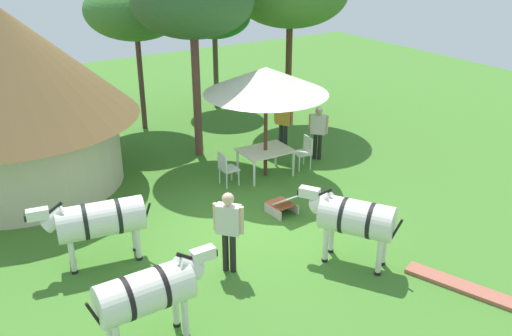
{
  "coord_description": "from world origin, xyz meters",
  "views": [
    {
      "loc": [
        -5.66,
        -9.07,
        6.18
      ],
      "look_at": [
        0.63,
        0.73,
        1.0
      ],
      "focal_mm": 38.17,
      "sensor_mm": 36.0,
      "label": 1
    }
  ],
  "objects_px": {
    "patio_chair_near_hut": "(305,150)",
    "guest_beside_umbrella": "(318,128)",
    "patio_dining_table": "(265,152)",
    "zebra_by_umbrella": "(354,218)",
    "acacia_tree_left_background": "(135,10)",
    "zebra_nearest_camera": "(98,220)",
    "thatched_hut": "(12,91)",
    "standing_watcher": "(229,225)",
    "acacia_tree_behind_hut": "(214,17)",
    "guest_behind_table": "(284,119)",
    "patio_chair_west_end": "(226,167)",
    "striped_lounge_chair": "(283,204)",
    "shade_umbrella": "(266,80)",
    "acacia_tree_right_background": "(193,1)",
    "zebra_toward_hut": "(148,292)"
  },
  "relations": [
    {
      "from": "shade_umbrella",
      "to": "guest_beside_umbrella",
      "type": "bearing_deg",
      "value": 3.92
    },
    {
      "from": "thatched_hut",
      "to": "striped_lounge_chair",
      "type": "relative_size",
      "value": 7.18
    },
    {
      "from": "patio_chair_near_hut",
      "to": "thatched_hut",
      "type": "bearing_deg",
      "value": 72.88
    },
    {
      "from": "acacia_tree_right_background",
      "to": "standing_watcher",
      "type": "bearing_deg",
      "value": -111.68
    },
    {
      "from": "zebra_nearest_camera",
      "to": "acacia_tree_left_background",
      "type": "relative_size",
      "value": 0.48
    },
    {
      "from": "patio_dining_table",
      "to": "zebra_by_umbrella",
      "type": "distance_m",
      "value": 4.52
    },
    {
      "from": "thatched_hut",
      "to": "zebra_toward_hut",
      "type": "distance_m",
      "value": 7.52
    },
    {
      "from": "patio_dining_table",
      "to": "zebra_by_umbrella",
      "type": "relative_size",
      "value": 0.74
    },
    {
      "from": "thatched_hut",
      "to": "zebra_by_umbrella",
      "type": "distance_m",
      "value": 8.8
    },
    {
      "from": "zebra_nearest_camera",
      "to": "acacia_tree_left_background",
      "type": "xyz_separation_m",
      "value": [
        3.75,
        7.05,
        2.89
      ]
    },
    {
      "from": "patio_chair_west_end",
      "to": "acacia_tree_left_background",
      "type": "relative_size",
      "value": 0.19
    },
    {
      "from": "guest_behind_table",
      "to": "patio_chair_near_hut",
      "type": "bearing_deg",
      "value": -36.06
    },
    {
      "from": "guest_beside_umbrella",
      "to": "thatched_hut",
      "type": "bearing_deg",
      "value": -150.95
    },
    {
      "from": "standing_watcher",
      "to": "thatched_hut",
      "type": "bearing_deg",
      "value": 159.25
    },
    {
      "from": "striped_lounge_chair",
      "to": "patio_dining_table",
      "type": "bearing_deg",
      "value": 63.46
    },
    {
      "from": "thatched_hut",
      "to": "guest_behind_table",
      "type": "height_order",
      "value": "thatched_hut"
    },
    {
      "from": "acacia_tree_right_background",
      "to": "thatched_hut",
      "type": "bearing_deg",
      "value": 172.61
    },
    {
      "from": "guest_behind_table",
      "to": "standing_watcher",
      "type": "bearing_deg",
      "value": -71.88
    },
    {
      "from": "standing_watcher",
      "to": "zebra_nearest_camera",
      "type": "distance_m",
      "value": 2.58
    },
    {
      "from": "striped_lounge_chair",
      "to": "acacia_tree_left_background",
      "type": "xyz_separation_m",
      "value": [
        -0.45,
        7.37,
        3.59
      ]
    },
    {
      "from": "patio_chair_near_hut",
      "to": "zebra_by_umbrella",
      "type": "bearing_deg",
      "value": 161.43
    },
    {
      "from": "striped_lounge_chair",
      "to": "acacia_tree_behind_hut",
      "type": "xyz_separation_m",
      "value": [
        2.72,
        8.14,
        3.03
      ]
    },
    {
      "from": "guest_behind_table",
      "to": "acacia_tree_right_background",
      "type": "distance_m",
      "value": 4.18
    },
    {
      "from": "patio_dining_table",
      "to": "guest_beside_umbrella",
      "type": "relative_size",
      "value": 0.88
    },
    {
      "from": "patio_chair_near_hut",
      "to": "zebra_by_umbrella",
      "type": "distance_m",
      "value": 4.77
    },
    {
      "from": "patio_chair_near_hut",
      "to": "standing_watcher",
      "type": "height_order",
      "value": "standing_watcher"
    },
    {
      "from": "guest_behind_table",
      "to": "zebra_toward_hut",
      "type": "xyz_separation_m",
      "value": [
        -6.55,
        -5.62,
        -0.02
      ]
    },
    {
      "from": "guest_behind_table",
      "to": "zebra_by_umbrella",
      "type": "height_order",
      "value": "guest_behind_table"
    },
    {
      "from": "standing_watcher",
      "to": "zebra_nearest_camera",
      "type": "xyz_separation_m",
      "value": [
        -1.98,
        1.64,
        -0.07
      ]
    },
    {
      "from": "patio_chair_west_end",
      "to": "patio_dining_table",
      "type": "bearing_deg",
      "value": 90.0
    },
    {
      "from": "striped_lounge_chair",
      "to": "patio_chair_west_end",
      "type": "bearing_deg",
      "value": 95.93
    },
    {
      "from": "patio_dining_table",
      "to": "guest_behind_table",
      "type": "relative_size",
      "value": 0.81
    },
    {
      "from": "guest_beside_umbrella",
      "to": "acacia_tree_left_background",
      "type": "xyz_separation_m",
      "value": [
        -3.19,
        5.2,
        2.9
      ]
    },
    {
      "from": "guest_beside_umbrella",
      "to": "zebra_nearest_camera",
      "type": "height_order",
      "value": "guest_beside_umbrella"
    },
    {
      "from": "guest_behind_table",
      "to": "patio_chair_west_end",
      "type": "bearing_deg",
      "value": -93.44
    },
    {
      "from": "zebra_nearest_camera",
      "to": "zebra_by_umbrella",
      "type": "distance_m",
      "value": 4.98
    },
    {
      "from": "patio_dining_table",
      "to": "guest_behind_table",
      "type": "distance_m",
      "value": 1.86
    },
    {
      "from": "patio_chair_near_hut",
      "to": "guest_beside_umbrella",
      "type": "distance_m",
      "value": 0.85
    },
    {
      "from": "patio_dining_table",
      "to": "zebra_nearest_camera",
      "type": "xyz_separation_m",
      "value": [
        -5.06,
        -1.72,
        0.29
      ]
    },
    {
      "from": "thatched_hut",
      "to": "standing_watcher",
      "type": "distance_m",
      "value": 6.89
    },
    {
      "from": "thatched_hut",
      "to": "guest_beside_umbrella",
      "type": "xyz_separation_m",
      "value": [
        7.41,
        -2.77,
        -1.56
      ]
    },
    {
      "from": "patio_chair_near_hut",
      "to": "acacia_tree_left_background",
      "type": "relative_size",
      "value": 0.19
    },
    {
      "from": "acacia_tree_left_background",
      "to": "shade_umbrella",
      "type": "bearing_deg",
      "value": -76.25
    },
    {
      "from": "patio_chair_near_hut",
      "to": "zebra_by_umbrella",
      "type": "relative_size",
      "value": 0.49
    },
    {
      "from": "standing_watcher",
      "to": "zebra_nearest_camera",
      "type": "bearing_deg",
      "value": -171.76
    },
    {
      "from": "zebra_by_umbrella",
      "to": "acacia_tree_behind_hut",
      "type": "height_order",
      "value": "acacia_tree_behind_hut"
    },
    {
      "from": "standing_watcher",
      "to": "zebra_by_umbrella",
      "type": "relative_size",
      "value": 0.91
    },
    {
      "from": "striped_lounge_chair",
      "to": "zebra_by_umbrella",
      "type": "distance_m",
      "value": 2.49
    },
    {
      "from": "patio_dining_table",
      "to": "zebra_toward_hut",
      "type": "distance_m",
      "value": 6.82
    },
    {
      "from": "shade_umbrella",
      "to": "patio_chair_west_end",
      "type": "distance_m",
      "value": 2.43
    }
  ]
}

